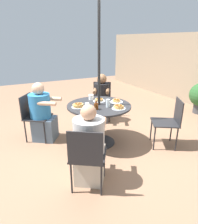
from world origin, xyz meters
name	(u,v)px	position (x,y,z in m)	size (l,w,h in m)	color
ground_plane	(99,142)	(0.00, 0.00, 0.00)	(12.00, 12.00, 0.00)	#8C664C
patio_table	(99,112)	(0.00, 0.00, 0.59)	(1.10, 1.10, 0.73)	#28282B
umbrella_pole	(99,75)	(0.00, 0.00, 1.23)	(0.05, 0.05, 2.47)	black
patio_chair_north	(87,155)	(1.02, -0.68, 0.50)	(0.59, 0.59, 0.85)	#232326
diner_north	(90,148)	(0.87, -0.58, 0.48)	(0.60, 0.58, 1.08)	beige
patio_chair_east	(170,120)	(0.65, 1.03, 0.50)	(0.59, 0.59, 0.85)	#232326
patio_chair_south	(102,98)	(-1.06, 0.61, 0.50)	(0.59, 0.59, 0.85)	#232326
diner_south	(102,100)	(-0.91, 0.53, 0.50)	(0.58, 0.53, 1.08)	#3D3D42
patio_chair_west	(33,114)	(-0.69, -1.00, 0.50)	(0.60, 0.60, 0.85)	#232326
diner_west	(42,115)	(-0.60, -0.86, 0.49)	(0.58, 0.62, 1.09)	slate
pancake_plate_a	(116,101)	(0.01, 0.35, 0.75)	(0.22, 0.22, 0.06)	white
pancake_plate_b	(78,106)	(-0.04, -0.37, 0.76)	(0.22, 0.22, 0.07)	white
pancake_plate_c	(99,100)	(-0.19, 0.10, 0.75)	(0.22, 0.22, 0.06)	white
pancake_plate_d	(119,107)	(0.33, 0.19, 0.75)	(0.22, 0.22, 0.07)	white
syrup_bottle	(96,106)	(0.19, -0.15, 0.78)	(0.09, 0.07, 0.14)	#602D0F
coffee_cup	(91,97)	(-0.34, 0.01, 0.77)	(0.09, 0.09, 0.10)	white
drinking_glass_a	(108,103)	(0.18, 0.07, 0.79)	(0.07, 0.07, 0.13)	silver
drinking_glass_b	(87,107)	(0.16, -0.29, 0.79)	(0.07, 0.07, 0.12)	silver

